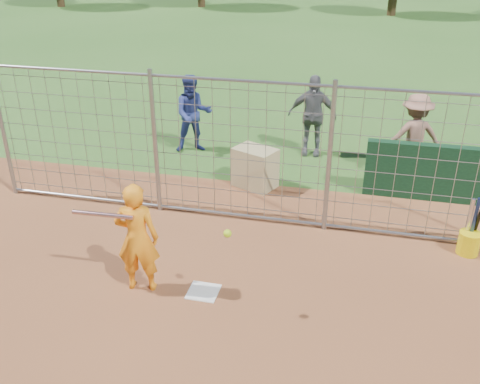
% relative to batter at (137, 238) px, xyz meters
% --- Properties ---
extents(ground, '(100.00, 100.00, 0.00)m').
position_rel_batter_xyz_m(ground, '(0.90, 0.29, -0.83)').
color(ground, '#2D591E').
rests_on(ground, ground).
extents(home_plate, '(0.43, 0.43, 0.02)m').
position_rel_batter_xyz_m(home_plate, '(0.90, 0.09, -0.82)').
color(home_plate, silver).
rests_on(home_plate, ground).
extents(dugout_wall, '(2.60, 0.20, 1.10)m').
position_rel_batter_xyz_m(dugout_wall, '(4.30, 3.89, -0.28)').
color(dugout_wall, '#11381E').
rests_on(dugout_wall, ground).
extents(batter, '(0.66, 0.49, 1.65)m').
position_rel_batter_xyz_m(batter, '(0.00, 0.00, 0.00)').
color(batter, orange).
rests_on(batter, ground).
extents(bystander_a, '(1.05, 0.95, 1.77)m').
position_rel_batter_xyz_m(bystander_a, '(-0.87, 5.22, 0.06)').
color(bystander_a, navy).
rests_on(bystander_a, ground).
extents(bystander_b, '(1.09, 0.48, 1.83)m').
position_rel_batter_xyz_m(bystander_b, '(1.76, 5.65, 0.09)').
color(bystander_b, '#5A5B60').
rests_on(bystander_b, ground).
extents(bystander_c, '(1.25, 0.90, 1.75)m').
position_rel_batter_xyz_m(bystander_c, '(3.91, 4.90, 0.05)').
color(bystander_c, '#9C6955').
rests_on(bystander_c, ground).
extents(equipment_bin, '(0.95, 0.82, 0.80)m').
position_rel_batter_xyz_m(equipment_bin, '(0.89, 3.68, -0.43)').
color(equipment_bin, tan).
rests_on(equipment_bin, ground).
extents(equipment_in_play, '(2.22, 0.18, 0.10)m').
position_rel_batter_xyz_m(equipment_in_play, '(0.04, -0.18, 0.41)').
color(equipment_in_play, silver).
rests_on(equipment_in_play, ground).
extents(bucket_with_bats, '(0.34, 0.39, 0.98)m').
position_rel_batter_xyz_m(bucket_with_bats, '(4.69, 2.04, -0.58)').
color(bucket_with_bats, yellow).
rests_on(bucket_with_bats, ground).
extents(backstop_fence, '(9.08, 0.08, 2.60)m').
position_rel_batter_xyz_m(backstop_fence, '(0.90, 2.29, 0.43)').
color(backstop_fence, gray).
rests_on(backstop_fence, ground).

